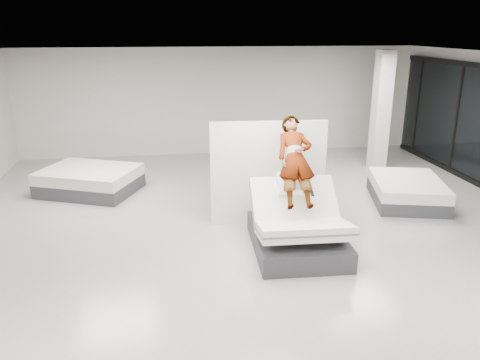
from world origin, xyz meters
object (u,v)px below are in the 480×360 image
Objects in this scene: remote at (312,193)px; column at (381,112)px; hero_bed at (297,229)px; person at (295,175)px; divider_panel at (268,173)px; flat_bed_right_far at (407,191)px; flat_bed_left_far at (90,180)px.

column reaches higher than remote.
column reaches higher than hero_bed.
divider_panel is (-0.27, 0.98, -0.25)m from person.
remote reaches higher than flat_bed_right_far.
divider_panel reaches higher than hero_bed.
column is (3.45, 4.10, 0.32)m from person.
person is 0.79× the size of flat_bed_right_far.
remote is at bearing -145.39° from flat_bed_right_far.
remote is 5.54m from column.
flat_bed_left_far is at bearing 142.91° from person.
hero_bed reaches higher than remote.
divider_panel reaches higher than flat_bed_left_far.
hero_bed is at bearing -75.67° from divider_panel.
hero_bed is at bearing -90.00° from person.
person is 0.69× the size of flat_bed_left_far.
column is at bearing 80.63° from flat_bed_right_far.
divider_panel is at bearing 108.17° from person.
hero_bed is 1.47m from divider_panel.
flat_bed_right_far is at bearing -99.37° from column.
flat_bed_left_far reaches higher than flat_bed_right_far.
divider_panel is 0.71× the size of column.
flat_bed_left_far is at bearing 141.42° from remote.
flat_bed_left_far is at bearing 137.49° from hero_bed.
hero_bed is 1.18× the size of person.
column reaches higher than flat_bed_left_far.
flat_bed_left_far is (-4.05, 3.38, -0.99)m from person.
hero_bed is 0.70m from remote.
flat_bed_right_far is 0.87× the size of flat_bed_left_far.
person is at bearing -39.82° from flat_bed_left_far.
flat_bed_right_far is 2.86m from column.
person is at bearing -71.31° from divider_panel.
hero_bed is at bearing -147.87° from flat_bed_right_far.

